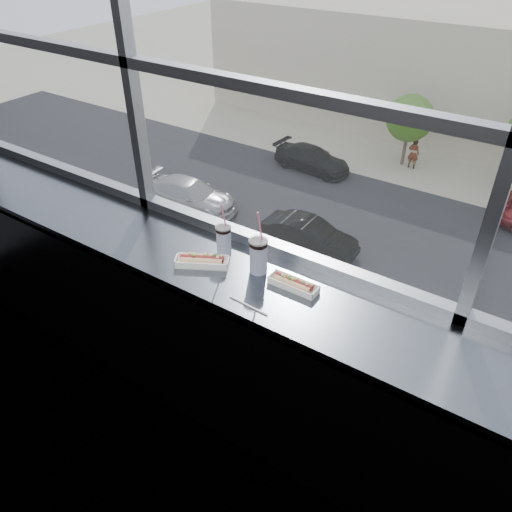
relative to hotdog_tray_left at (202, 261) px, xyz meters
The scene contains 18 objects.
wall_back_lower 0.73m from the hotdog_tray_left, 48.86° to the left, with size 6.00×6.00×0.00m, color black.
window_glass 1.26m from the hotdog_tray_left, 50.53° to the left, with size 6.00×6.00×0.00m, color silver.
window_mullions 1.25m from the hotdog_tray_left, 48.86° to the left, with size 6.00×0.08×2.40m, color gray, non-canonical shape.
counter 0.30m from the hotdog_tray_left, 10.65° to the left, with size 6.00×0.55×0.06m, color slate.
counter_fascia 0.68m from the hotdog_tray_left, 34.96° to the right, with size 6.00×0.04×1.04m, color slate.
hotdog_tray_left is the anchor object (origin of this frame).
hotdog_tray_right 0.52m from the hotdog_tray_left, 11.62° to the left, with size 0.26×0.09×0.06m.
soda_cup_left 0.18m from the hotdog_tray_left, 80.16° to the left, with size 0.09×0.09×0.33m.
soda_cup_right 0.32m from the hotdog_tray_left, 23.52° to the left, with size 0.10×0.10×0.38m.
loose_straw 0.43m from the hotdog_tray_left, 19.59° to the right, with size 0.01×0.01×0.23m, color white.
wrapper 0.04m from the hotdog_tray_left, behind, with size 0.11×0.08×0.03m, color silver.
plaza_near 14.16m from the hotdog_tray_left, 87.75° to the left, with size 50.00×14.00×0.04m, color #A29C82.
street_asphalt 23.66m from the hotdog_tray_left, 89.19° to the left, with size 80.00×10.00×0.06m, color black.
car_near_b 21.09m from the hotdog_tray_left, 114.73° to the left, with size 6.22×2.59×2.07m, color black.
car_far_a 29.18m from the hotdog_tray_left, 115.61° to the left, with size 5.77×2.40×1.92m, color black.
car_near_a 24.67m from the hotdog_tray_left, 132.31° to the left, with size 6.38×2.66×2.13m, color #9A9A9A.
pedestrian_a 30.86m from the hotdog_tray_left, 103.09° to the left, with size 1.02×0.77×2.30m, color #66605B.
tree_left 30.61m from the hotdog_tray_left, 104.29° to the left, with size 2.89×2.89×4.51m.
Camera 1 is at (1.17, -0.49, 2.70)m, focal length 35.00 mm.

